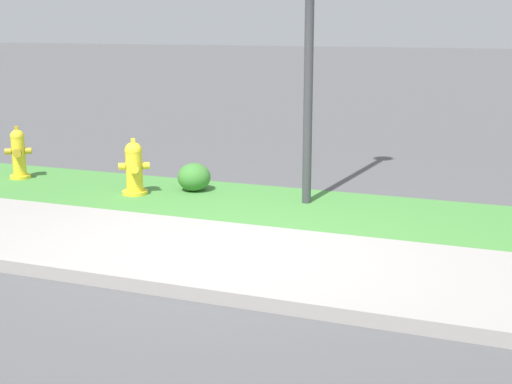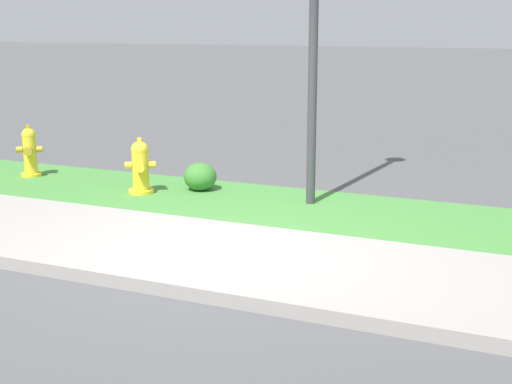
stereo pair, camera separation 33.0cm
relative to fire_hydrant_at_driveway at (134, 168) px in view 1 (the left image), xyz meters
The scene contains 7 objects.
ground_plane 2.74m from the fire_hydrant_at_driveway, 42.64° to the right, with size 120.00×120.00×0.00m, color #515154.
sidewalk_pavement 2.74m from the fire_hydrant_at_driveway, 42.64° to the right, with size 18.00×2.06×0.01m, color #9E9993.
grass_verge 2.04m from the fire_hydrant_at_driveway, ahead, with size 18.00×1.90×0.01m, color #47893D.
street_curb 3.58m from the fire_hydrant_at_driveway, 55.85° to the right, with size 18.00×0.16×0.12m, color #9E9993.
fire_hydrant_at_driveway is the anchor object (origin of this frame).
fire_hydrant_by_grass_verge 2.05m from the fire_hydrant_at_driveway, behind, with size 0.36×0.34×0.75m.
shrub_bush_mid_verge 0.80m from the fire_hydrant_at_driveway, 36.04° to the left, with size 0.44×0.44×0.37m.
Camera 1 is at (2.68, -6.00, 2.17)m, focal length 50.00 mm.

